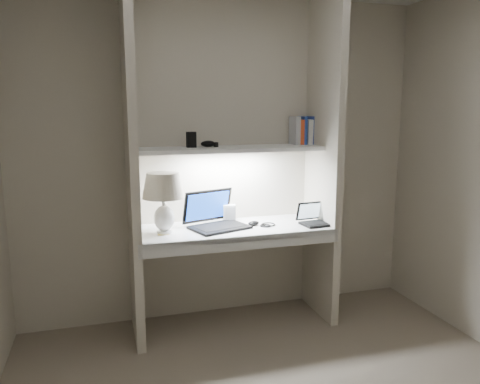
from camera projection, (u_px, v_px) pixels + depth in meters
name	position (u px, v px, depth m)	size (l,w,h in m)	color
back_wall	(224.00, 160.00, 3.69)	(3.20, 0.01, 2.50)	beige
alcove_panel_left	(132.00, 167.00, 3.23)	(0.06, 0.55, 2.50)	beige
alcove_panel_right	(323.00, 160.00, 3.64)	(0.06, 0.55, 2.50)	beige
desk	(234.00, 230.00, 3.52)	(1.40, 0.55, 0.04)	white
desk_apron	(244.00, 243.00, 3.28)	(1.46, 0.03, 0.10)	silver
shelf	(230.00, 149.00, 3.50)	(1.40, 0.36, 0.03)	silver
strip_light	(230.00, 152.00, 3.51)	(0.60, 0.04, 0.01)	white
table_lamp	(163.00, 193.00, 3.30)	(0.30, 0.30, 0.44)	white
laptop_main	(215.00, 219.00, 3.51)	(0.50, 0.46, 0.27)	black
laptop_netbook	(316.00, 219.00, 3.61)	(0.27, 0.24, 0.16)	black
speaker	(229.00, 213.00, 3.68)	(0.10, 0.07, 0.13)	silver
mouse	(254.00, 223.00, 3.56)	(0.10, 0.06, 0.04)	black
cable_coil	(268.00, 224.00, 3.57)	(0.11, 0.11, 0.01)	black
sticky_note	(163.00, 234.00, 3.33)	(0.08, 0.08, 0.00)	yellow
book_row	(304.00, 131.00, 3.76)	(0.21, 0.15, 0.22)	#B8B8B8
shelf_box	(191.00, 140.00, 3.44)	(0.07, 0.05, 0.12)	black
shelf_gadget	(208.00, 144.00, 3.48)	(0.11, 0.08, 0.05)	black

